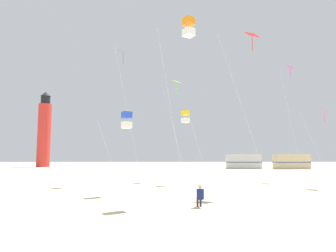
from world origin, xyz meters
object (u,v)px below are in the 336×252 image
Objects in this scene: lighthouse_distant at (44,131)px; kite_diamond_violet at (124,58)px; kite_box_blue at (127,120)px; kite_diamond_magenta at (290,72)px; kite_box_orange at (189,27)px; kite_box_gold at (185,117)px; rv_van_silver at (243,161)px; kite_diamond_lime at (176,86)px; rv_van_tan at (291,162)px; kite_diamond_scarlet at (251,41)px; kite_diamond_rainbow at (324,112)px; kite_flyer_standing at (200,195)px.

kite_diamond_violet is at bearing -58.75° from lighthouse_distant.
kite_diamond_violet is 0.76× the size of lighthouse_distant.
kite_diamond_violet is 2.28× the size of kite_box_blue.
kite_diamond_magenta is at bearing 10.37° from kite_diamond_violet.
kite_box_gold is (0.56, 10.06, -4.14)m from kite_box_orange.
kite_diamond_violet is 1.95× the size of rv_van_silver.
kite_box_gold is (4.61, 7.09, 1.19)m from kite_box_blue.
lighthouse_distant is at bearing 120.40° from kite_box_orange.
kite_box_orange is at bearing -62.74° from kite_diamond_violet.
kite_diamond_lime is 1.64× the size of rv_van_silver.
kite_box_orange is 0.89× the size of kite_diamond_magenta.
lighthouse_distant is at bearing 167.09° from rv_van_tan.
kite_diamond_scarlet is (4.78, 3.07, 0.39)m from kite_box_orange.
kite_diamond_rainbow is at bearing 29.80° from kite_diamond_scarlet.
kite_box_gold reaches higher than kite_flyer_standing.
kite_diamond_rainbow is 31.71m from rv_van_silver.
kite_diamond_scarlet reaches higher than kite_diamond_rainbow.
kite_box_gold reaches higher than kite_diamond_rainbow.
kite_diamond_scarlet is at bearing -119.30° from rv_van_tan.
rv_van_tan is (10.47, 24.28, -10.20)m from kite_diamond_magenta.
kite_diamond_lime is 0.87× the size of kite_diamond_magenta.
kite_diamond_magenta reaches higher than rv_van_silver.
kite_diamond_magenta is 2.20× the size of kite_box_blue.
kite_diamond_violet reaches higher than rv_van_tan.
kite_diamond_violet is at bearing 169.87° from kite_diamond_rainbow.
kite_diamond_magenta is at bearing -1.07° from kite_diamond_lime.
rv_van_silver is 1.01× the size of rv_van_tan.
kite_diamond_scarlet is 13.00m from kite_diamond_magenta.
kite_box_orange is at bearing -132.09° from kite_diamond_magenta.
kite_flyer_standing is at bearing -127.73° from kite_diamond_magenta.
rv_van_tan is (10.66, 30.64, -4.87)m from kite_diamond_rainbow.
kite_diamond_lime reaches higher than rv_van_silver.
kite_box_gold is at bearing -163.11° from kite_diamond_magenta.
kite_flyer_standing is 57.56m from lighthouse_distant.
kite_flyer_standing is 0.09× the size of kite_diamond_magenta.
kite_box_gold reaches higher than kite_box_blue.
kite_diamond_lime is 0.64× the size of lighthouse_distant.
kite_diamond_violet is 6.55m from kite_diamond_lime.
lighthouse_distant is at bearing 121.25° from kite_diamond_violet.
kite_diamond_lime reaches higher than kite_diamond_rainbow.
kite_diamond_magenta reaches higher than kite_diamond_lime.
lighthouse_distant is at bearing 118.16° from kite_box_blue.
kite_diamond_scarlet is 10.53m from kite_box_blue.
rv_van_tan is (22.79, 37.92, -8.99)m from kite_box_orange.
kite_diamond_scarlet is at bearing -99.84° from rv_van_silver.
kite_diamond_scarlet is at bearing -58.84° from kite_box_gold.
kite_flyer_standing is 42.59m from rv_van_silver.
kite_diamond_magenta is at bearing 47.91° from kite_box_orange.
kite_flyer_standing is at bearing -88.24° from kite_diamond_lime.
kite_box_orange reaches higher than kite_diamond_rainbow.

